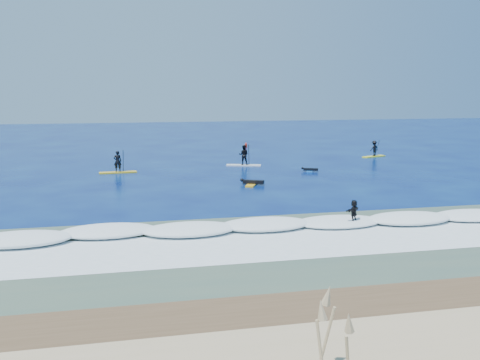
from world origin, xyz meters
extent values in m
plane|color=#040E4D|center=(0.00, 0.00, 0.00)|extent=(160.00, 160.00, 0.00)
cube|color=#4F3A24|center=(0.00, -21.50, 0.00)|extent=(90.00, 5.00, 0.08)
cube|color=#3E5546|center=(0.00, -14.00, 0.01)|extent=(90.00, 13.00, 0.01)
cube|color=white|center=(0.00, -10.00, 0.00)|extent=(40.00, 6.00, 0.30)
cube|color=silver|center=(0.00, -13.00, 0.00)|extent=(34.00, 5.00, 0.02)
cube|color=gold|center=(-10.67, 10.45, 0.05)|extent=(3.22, 1.04, 0.11)
imported|color=black|center=(-10.67, 10.45, 1.02)|extent=(0.70, 0.49, 1.82)
cylinder|color=black|center=(-10.20, 10.49, 0.95)|extent=(0.10, 0.73, 2.13)
cube|color=black|center=(-10.20, 10.49, -0.05)|extent=(0.13, 0.03, 0.32)
cube|color=silver|center=(0.89, 12.37, 0.05)|extent=(3.34, 1.75, 0.11)
imported|color=black|center=(0.89, 12.37, 1.04)|extent=(1.08, 0.95, 1.87)
cylinder|color=black|center=(1.35, 12.22, 0.97)|extent=(0.27, 0.73, 2.18)
cube|color=black|center=(1.35, 12.22, -0.05)|extent=(0.13, 0.03, 0.32)
cube|color=#F9F41B|center=(15.91, 15.90, 0.05)|extent=(2.90, 1.69, 0.09)
imported|color=black|center=(15.91, 15.90, 0.91)|extent=(1.20, 0.95, 1.63)
cylinder|color=black|center=(16.31, 16.05, 0.85)|extent=(0.28, 0.62, 1.90)
cube|color=black|center=(16.31, 16.05, -0.05)|extent=(0.11, 0.03, 0.28)
cube|color=#F3AD1A|center=(-0.70, 2.37, 0.06)|extent=(1.53, 2.36, 0.11)
cube|color=black|center=(-0.60, 2.32, 0.24)|extent=(1.62, 1.05, 0.26)
sphere|color=black|center=(-1.42, 2.70, 0.35)|extent=(0.26, 0.26, 0.26)
cube|color=#1756AC|center=(5.75, 7.59, 0.04)|extent=(1.13, 1.91, 0.09)
cube|color=black|center=(5.83, 7.56, 0.19)|extent=(1.32, 0.78, 0.21)
sphere|color=black|center=(5.16, 7.82, 0.28)|extent=(0.21, 0.21, 0.21)
cube|color=silver|center=(1.62, -10.78, 0.20)|extent=(1.74, 1.39, 0.09)
imported|color=black|center=(1.62, -10.78, 0.84)|extent=(1.11, 0.91, 1.19)
cylinder|color=red|center=(4.59, 27.55, 0.24)|extent=(0.29, 0.29, 0.47)
cone|color=red|center=(4.59, 27.55, 0.59)|extent=(0.21, 0.21, 0.23)
camera|label=1|loc=(-10.05, -36.28, 7.21)|focal=40.00mm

